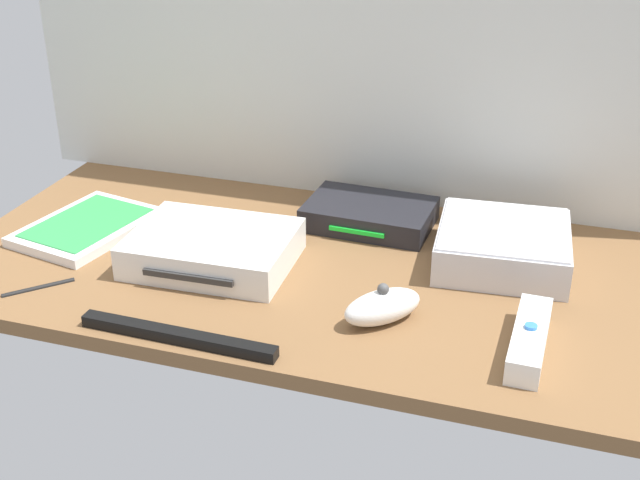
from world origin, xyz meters
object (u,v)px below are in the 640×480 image
mini_computer (503,246)px  game_case (88,226)px  game_console (213,248)px  network_router (369,214)px  stylus_pen (38,286)px  sensor_bar (178,336)px  remote_wand (529,339)px  remote_nunchuk (382,307)px

mini_computer → game_case: 58.43cm
game_console → network_router: game_console is taller
game_case → network_router: (38.02, 14.40, 0.94)cm
network_router → stylus_pen: (-35.13, -30.76, -1.35)cm
game_console → sensor_bar: bearing=-80.2°
mini_computer → network_router: mini_computer is taller
stylus_pen → game_console: bearing=35.2°
mini_computer → sensor_bar: size_ratio=0.76×
game_console → remote_wand: bearing=-13.3°
game_case → remote_nunchuk: 47.43cm
game_console → mini_computer: mini_computer is taller
network_router → mini_computer: bearing=-15.0°
remote_nunchuk → sensor_bar: bearing=-107.6°
remote_nunchuk → sensor_bar: remote_nunchuk is taller
game_case → network_router: size_ratio=1.15×
remote_wand → stylus_pen: size_ratio=1.65×
game_case → mini_computer: bearing=19.5°
game_case → game_console: bearing=2.2°
network_router → remote_wand: (25.16, -26.13, -0.19)cm
game_console → remote_nunchuk: bearing=-18.4°
network_router → sensor_bar: network_router is taller
game_console → stylus_pen: 22.52cm
remote_wand → sensor_bar: size_ratio=0.62×
remote_nunchuk → stylus_pen: remote_nunchuk is taller
remote_wand → remote_nunchuk: bearing=177.8°
game_case → network_router: bearing=32.1°
game_case → remote_nunchuk: remote_nunchuk is taller
game_console → mini_computer: size_ratio=1.18×
network_router → remote_wand: 36.27cm
game_console → stylus_pen: size_ratio=2.40×
remote_wand → sensor_bar: bearing=-164.0°
mini_computer → remote_nunchuk: bearing=-121.6°
game_case → network_router: 40.67cm
mini_computer → remote_nunchuk: (-11.64, -18.92, -0.60)cm
mini_computer → stylus_pen: (-54.93, -24.56, -2.29)cm
network_router → remote_nunchuk: size_ratio=1.81×
mini_computer → remote_nunchuk: mini_computer is taller
mini_computer → stylus_pen: mini_computer is taller
game_case → stylus_pen: (2.89, -16.36, -0.41)cm
game_console → game_case: game_console is taller
remote_wand → game_case: bearing=170.6°
network_router → stylus_pen: size_ratio=2.06×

